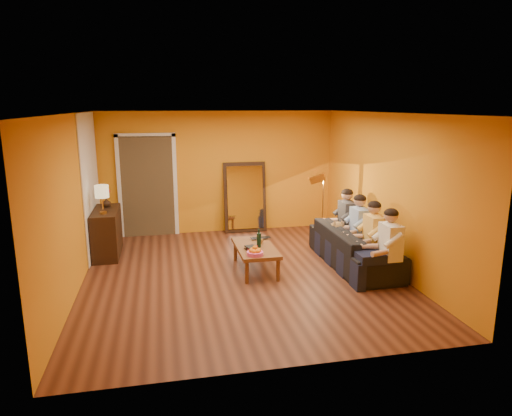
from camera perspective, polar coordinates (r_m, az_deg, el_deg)
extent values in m
cube|color=brown|center=(7.55, -1.84, -8.38)|extent=(5.00, 5.50, 0.00)
cube|color=white|center=(7.04, -2.00, 11.77)|extent=(5.00, 5.50, 0.00)
cube|color=orange|center=(9.86, -4.69, 4.45)|extent=(5.00, 0.00, 2.60)
cube|color=orange|center=(7.20, -21.93, 0.44)|extent=(0.00, 5.50, 2.60)
cube|color=orange|center=(7.99, 16.05, 2.02)|extent=(0.00, 5.50, 2.60)
cube|color=white|center=(8.89, -19.95, 2.80)|extent=(0.02, 1.90, 2.58)
cube|color=#3F2D19|center=(9.91, -13.36, 2.72)|extent=(1.06, 0.30, 2.10)
cube|color=white|center=(9.83, -16.70, 2.44)|extent=(0.08, 0.06, 2.20)
cube|color=white|center=(9.79, -10.04, 2.75)|extent=(0.08, 0.06, 2.20)
cube|color=white|center=(9.67, -13.71, 8.85)|extent=(1.22, 0.06, 0.08)
cube|color=black|center=(9.92, -1.39, 1.37)|extent=(0.92, 0.27, 1.51)
cube|color=white|center=(9.88, -1.35, 1.32)|extent=(0.78, 0.21, 1.35)
cube|color=black|center=(8.85, -18.13, -2.92)|extent=(0.44, 1.18, 0.85)
imported|color=black|center=(8.09, 12.16, -4.73)|extent=(2.25, 0.88, 0.66)
cylinder|color=black|center=(7.53, 0.37, -3.78)|extent=(0.07, 0.07, 0.31)
imported|color=#B27F3F|center=(7.74, 0.61, -4.21)|extent=(0.11, 0.11, 0.08)
imported|color=black|center=(7.98, 0.67, -3.90)|extent=(0.36, 0.24, 0.03)
imported|color=black|center=(7.39, -1.14, -5.28)|extent=(0.23, 0.27, 0.02)
imported|color=#B11914|center=(7.40, -1.08, -5.11)|extent=(0.19, 0.26, 0.02)
imported|color=black|center=(7.37, -1.13, -5.01)|extent=(0.23, 0.26, 0.02)
imported|color=black|center=(8.97, -18.19, 0.66)|extent=(0.17, 0.17, 0.17)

